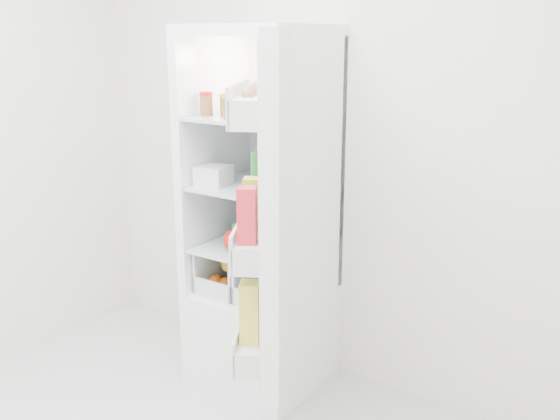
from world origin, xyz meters
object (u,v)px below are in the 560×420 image
Objects in this scene: refrigerator at (267,257)px; fridge_door at (270,217)px; mushroom_bowl at (249,230)px; red_cabbage at (269,233)px.

refrigerator is 1.38× the size of fridge_door.
mushroom_bowl is 0.13× the size of fridge_door.
refrigerator is 0.86m from fridge_door.
fridge_door reaches higher than red_cabbage.
mushroom_bowl is (-0.19, 0.09, -0.04)m from red_cabbage.
fridge_door is at bearing -53.16° from refrigerator.
red_cabbage is at bearing -47.42° from refrigerator.
red_cabbage is 0.69m from fridge_door.
mushroom_bowl is (-0.11, 0.01, 0.12)m from refrigerator.
red_cabbage is (0.08, -0.08, 0.16)m from refrigerator.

